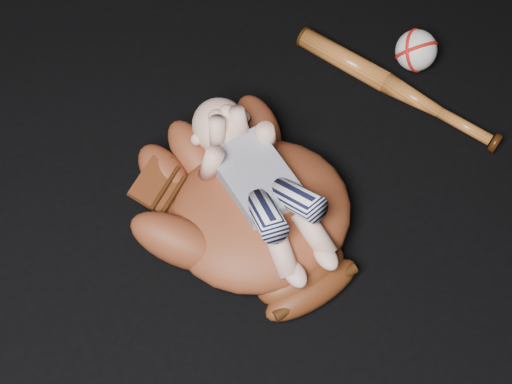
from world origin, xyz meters
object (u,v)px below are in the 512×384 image
Objects in this scene: newborn_baby at (265,186)px; baseball_bat at (397,89)px; baseball at (416,50)px; baseball_glove at (260,208)px.

baseball_bat is at bearing 17.85° from newborn_baby.
newborn_baby is 0.49m from baseball.
baseball_bat is (0.37, 0.16, -0.05)m from baseball_glove.
baseball is (0.07, 0.06, 0.02)m from baseball_bat.
newborn_baby is at bearing 17.23° from baseball_glove.
baseball_glove is 5.40× the size of baseball.
baseball is at bearing 37.00° from baseball_bat.
baseball_glove reaches higher than baseball.
newborn_baby reaches higher than baseball.
baseball_glove is 0.41m from baseball_bat.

